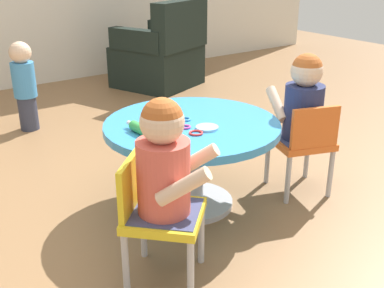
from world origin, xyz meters
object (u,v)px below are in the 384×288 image
at_px(seated_child_left, 164,163).
at_px(armchair_dark, 161,56).
at_px(craft_table, 192,143).
at_px(seated_child_right, 304,101).
at_px(child_chair_right, 304,142).
at_px(craft_scissors, 167,115).
at_px(toddler_standing, 24,84).
at_px(rolling_pin, 141,129).
at_px(child_chair_left, 156,213).

height_order(seated_child_left, armchair_dark, armchair_dark).
height_order(craft_table, armchair_dark, armchair_dark).
distance_m(seated_child_right, armchair_dark, 2.43).
bearing_deg(child_chair_right, armchair_dark, 76.09).
bearing_deg(craft_table, child_chair_right, -22.38).
xyz_separation_m(child_chair_right, craft_scissors, (-0.62, 0.41, 0.17)).
height_order(child_chair_right, toddler_standing, toddler_standing).
relative_size(child_chair_right, seated_child_right, 1.05).
relative_size(seated_child_right, armchair_dark, 0.55).
xyz_separation_m(seated_child_left, rolling_pin, (0.16, 0.45, -0.03)).
distance_m(seated_child_left, toddler_standing, 2.14).
bearing_deg(craft_table, armchair_dark, 61.34).
height_order(armchair_dark, rolling_pin, armchair_dark).
relative_size(seated_child_left, craft_scissors, 3.73).
relative_size(child_chair_left, seated_child_right, 1.05).
bearing_deg(armchair_dark, craft_scissors, -121.56).
xyz_separation_m(seated_child_right, craft_scissors, (-0.64, 0.37, -0.06)).
xyz_separation_m(child_chair_right, rolling_pin, (-0.87, 0.25, 0.19)).
bearing_deg(seated_child_right, child_chair_left, -168.92).
relative_size(seated_child_left, child_chair_right, 0.95).
relative_size(craft_table, armchair_dark, 0.98).
distance_m(craft_table, craft_scissors, 0.21).
relative_size(armchair_dark, toddler_standing, 1.37).
bearing_deg(craft_table, craft_scissors, 103.79).
bearing_deg(craft_table, toddler_standing, 100.87).
bearing_deg(craft_scissors, craft_table, -76.21).
distance_m(child_chair_left, armchair_dark, 3.05).
xyz_separation_m(toddler_standing, rolling_pin, (0.03, -1.67, 0.14)).
distance_m(seated_child_left, child_chair_right, 1.08).
bearing_deg(child_chair_right, seated_child_left, -168.97).
relative_size(craft_table, craft_scissors, 6.58).
bearing_deg(child_chair_left, armchair_dark, 57.19).
distance_m(child_chair_left, seated_child_right, 1.12).
relative_size(craft_table, rolling_pin, 3.90).
bearing_deg(child_chair_right, child_chair_left, -170.75).
height_order(child_chair_right, craft_scissors, child_chair_right).
xyz_separation_m(child_chair_left, seated_child_right, (1.07, 0.21, 0.23)).
height_order(craft_table, child_chair_left, child_chair_left).
distance_m(seated_child_left, rolling_pin, 0.48).
distance_m(toddler_standing, rolling_pin, 1.68).
distance_m(child_chair_left, craft_scissors, 0.75).
bearing_deg(rolling_pin, toddler_standing, 91.12).
xyz_separation_m(child_chair_left, toddler_standing, (0.15, 2.10, 0.05)).
relative_size(armchair_dark, rolling_pin, 3.99).
height_order(armchair_dark, toddler_standing, armchair_dark).
relative_size(armchair_dark, craft_scissors, 6.73).
bearing_deg(toddler_standing, child_chair_right, -64.79).
bearing_deg(seated_child_right, armchair_dark, 76.18).
relative_size(seated_child_right, craft_scissors, 3.73).
bearing_deg(seated_child_left, craft_scissors, 56.26).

